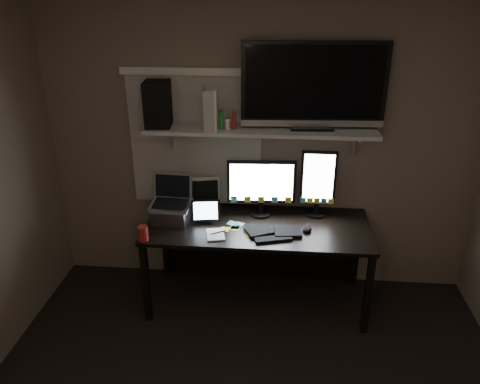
# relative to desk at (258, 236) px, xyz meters

# --- Properties ---
(back_wall) EXTENTS (3.60, 0.00, 3.60)m
(back_wall) POSITION_rel_desk_xyz_m (0.00, 0.25, 0.70)
(back_wall) COLOR #756253
(back_wall) RESTS_ON floor
(window_blinds) EXTENTS (1.10, 0.02, 1.10)m
(window_blinds) POSITION_rel_desk_xyz_m (-0.55, 0.24, 0.75)
(window_blinds) COLOR silver
(window_blinds) RESTS_ON back_wall
(desk) EXTENTS (1.80, 0.75, 0.73)m
(desk) POSITION_rel_desk_xyz_m (0.00, 0.00, 0.00)
(desk) COLOR black
(desk) RESTS_ON floor
(wall_shelf) EXTENTS (1.80, 0.35, 0.03)m
(wall_shelf) POSITION_rel_desk_xyz_m (0.00, 0.08, 0.91)
(wall_shelf) COLOR beige
(wall_shelf) RESTS_ON back_wall
(monitor_landscape) EXTENTS (0.56, 0.09, 0.49)m
(monitor_landscape) POSITION_rel_desk_xyz_m (0.01, 0.06, 0.42)
(monitor_landscape) COLOR black
(monitor_landscape) RESTS_ON desk
(monitor_portrait) EXTENTS (0.29, 0.06, 0.57)m
(monitor_portrait) POSITION_rel_desk_xyz_m (0.47, 0.10, 0.46)
(monitor_portrait) COLOR black
(monitor_portrait) RESTS_ON desk
(keyboard) EXTENTS (0.46, 0.28, 0.03)m
(keyboard) POSITION_rel_desk_xyz_m (0.13, -0.25, 0.19)
(keyboard) COLOR black
(keyboard) RESTS_ON desk
(mouse) EXTENTS (0.08, 0.12, 0.04)m
(mouse) POSITION_rel_desk_xyz_m (0.39, -0.18, 0.20)
(mouse) COLOR black
(mouse) RESTS_ON desk
(notepad) EXTENTS (0.17, 0.21, 0.01)m
(notepad) POSITION_rel_desk_xyz_m (-0.32, -0.32, 0.18)
(notepad) COLOR white
(notepad) RESTS_ON desk
(tablet) EXTENTS (0.24, 0.13, 0.20)m
(tablet) POSITION_rel_desk_xyz_m (-0.42, -0.12, 0.28)
(tablet) COLOR black
(tablet) RESTS_ON desk
(file_sorter) EXTENTS (0.24, 0.15, 0.28)m
(file_sorter) POSITION_rel_desk_xyz_m (-0.47, 0.14, 0.32)
(file_sorter) COLOR black
(file_sorter) RESTS_ON desk
(laptop) EXTENTS (0.34, 0.28, 0.37)m
(laptop) POSITION_rel_desk_xyz_m (-0.71, -0.12, 0.36)
(laptop) COLOR #ABABAF
(laptop) RESTS_ON desk
(cup) EXTENTS (0.09, 0.09, 0.11)m
(cup) POSITION_rel_desk_xyz_m (-0.85, -0.44, 0.23)
(cup) COLOR maroon
(cup) RESTS_ON desk
(sticky_notes) EXTENTS (0.34, 0.28, 0.00)m
(sticky_notes) POSITION_rel_desk_xyz_m (-0.17, -0.20, 0.18)
(sticky_notes) COLOR #EAEF41
(sticky_notes) RESTS_ON desk
(tv) EXTENTS (1.10, 0.26, 0.65)m
(tv) POSITION_rel_desk_xyz_m (0.39, 0.11, 1.25)
(tv) COLOR black
(tv) RESTS_ON wall_shelf
(game_console) EXTENTS (0.12, 0.27, 0.31)m
(game_console) POSITION_rel_desk_xyz_m (-0.38, 0.05, 1.08)
(game_console) COLOR silver
(game_console) RESTS_ON wall_shelf
(speaker) EXTENTS (0.21, 0.25, 0.35)m
(speaker) POSITION_rel_desk_xyz_m (-0.80, 0.06, 1.10)
(speaker) COLOR black
(speaker) RESTS_ON wall_shelf
(bottles) EXTENTS (0.22, 0.08, 0.14)m
(bottles) POSITION_rel_desk_xyz_m (-0.30, 0.03, 1.00)
(bottles) COLOR #A50F0C
(bottles) RESTS_ON wall_shelf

